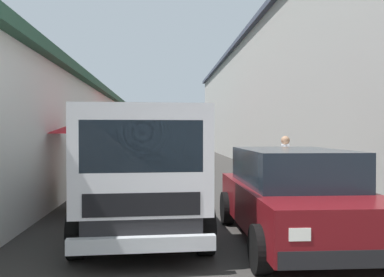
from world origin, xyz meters
TOP-DOWN VIEW (x-y plane):
  - ground at (13.50, 0.00)m, footprint 90.00×90.00m
  - building_left_whitewash at (15.75, 6.95)m, footprint 49.80×7.50m
  - building_right_concrete at (15.75, -6.95)m, footprint 49.80×7.50m
  - fruit_stall_far_right at (18.98, 2.07)m, footprint 2.78×2.78m
  - fruit_stall_near_right at (13.66, 2.01)m, footprint 2.42×2.42m
  - fruit_stall_near_left at (7.02, 2.58)m, footprint 2.10×2.10m
  - hatchback_car at (4.03, -1.02)m, footprint 3.92×1.94m
  - delivery_truck at (4.12, 1.35)m, footprint 5.00×2.15m
  - vendor_by_crates at (11.71, 2.84)m, footprint 0.29×0.61m
  - vendor_in_shade at (7.91, -2.09)m, footprint 0.63×0.32m
  - parked_scooter at (11.51, 2.04)m, footprint 1.69×0.48m
  - plastic_stool at (15.00, 1.62)m, footprint 0.30×0.30m

SIDE VIEW (x-z plane):
  - ground at x=13.50m, z-range 0.00..0.00m
  - plastic_stool at x=15.00m, z-range 0.11..0.54m
  - parked_scooter at x=11.51m, z-range -0.12..1.02m
  - hatchback_car at x=4.03m, z-range 0.01..1.46m
  - vendor_by_crates at x=11.71m, z-range 0.11..1.65m
  - vendor_in_shade at x=7.91m, z-range 0.13..1.75m
  - delivery_truck at x=4.12m, z-range 0.00..2.08m
  - fruit_stall_near_left at x=7.02m, z-range 0.51..2.68m
  - fruit_stall_far_right at x=18.98m, z-range 0.62..2.73m
  - building_left_whitewash at x=15.75m, z-range 0.01..3.51m
  - fruit_stall_near_right at x=13.66m, z-range 0.68..3.11m
  - building_right_concrete at x=15.75m, z-range 0.01..7.15m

